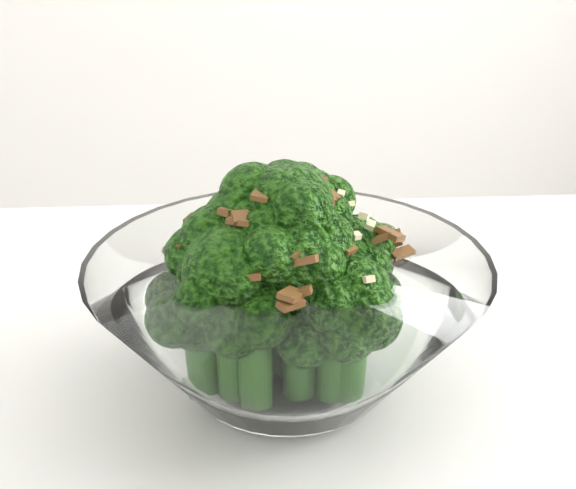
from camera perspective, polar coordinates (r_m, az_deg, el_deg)
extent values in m
cube|color=white|center=(0.51, 14.28, -15.95)|extent=(1.32, 1.00, 0.04)
cylinder|color=white|center=(0.53, 0.00, -9.75)|extent=(0.10, 0.10, 0.01)
cylinder|color=#285E18|center=(0.50, 0.00, -4.38)|extent=(0.02, 0.02, 0.10)
sphere|color=#266012|center=(0.47, 0.00, 2.25)|extent=(0.06, 0.06, 0.06)
cylinder|color=#285E18|center=(0.53, 1.21, -3.37)|extent=(0.02, 0.02, 0.09)
sphere|color=#266012|center=(0.50, 1.26, 2.44)|extent=(0.05, 0.05, 0.05)
cylinder|color=#285E18|center=(0.51, -2.78, -4.62)|extent=(0.02, 0.02, 0.08)
sphere|color=#266012|center=(0.48, -2.92, 1.21)|extent=(0.06, 0.06, 0.06)
cylinder|color=#285E18|center=(0.48, 0.81, -6.74)|extent=(0.02, 0.02, 0.08)
sphere|color=#266012|center=(0.45, 0.85, -0.99)|extent=(0.05, 0.05, 0.05)
cylinder|color=#285E18|center=(0.52, 4.27, -5.33)|extent=(0.02, 0.02, 0.07)
sphere|color=#266012|center=(0.50, 4.43, -0.82)|extent=(0.05, 0.05, 0.05)
cylinder|color=#285E18|center=(0.52, -4.73, -5.62)|extent=(0.02, 0.02, 0.06)
sphere|color=#266012|center=(0.50, -4.91, -1.24)|extent=(0.05, 0.05, 0.05)
cylinder|color=#285E18|center=(0.48, 4.41, -8.12)|extent=(0.02, 0.02, 0.06)
sphere|color=#266012|center=(0.46, 4.58, -3.79)|extent=(0.05, 0.05, 0.05)
cylinder|color=#285E18|center=(0.48, -2.34, -8.78)|extent=(0.02, 0.02, 0.06)
sphere|color=#266012|center=(0.46, -2.43, -4.59)|extent=(0.05, 0.05, 0.05)
cylinder|color=#285E18|center=(0.55, 4.28, -4.27)|extent=(0.02, 0.02, 0.05)
sphere|color=#266012|center=(0.54, 4.40, -1.01)|extent=(0.05, 0.05, 0.05)
cylinder|color=#285E18|center=(0.50, -6.10, -8.31)|extent=(0.02, 0.02, 0.05)
sphere|color=#266012|center=(0.48, -6.29, -4.85)|extent=(0.05, 0.05, 0.05)
cylinder|color=#285E18|center=(0.56, -0.69, -3.90)|extent=(0.02, 0.02, 0.05)
sphere|color=#266012|center=(0.54, -0.71, -0.54)|extent=(0.05, 0.05, 0.05)
cylinder|color=#285E18|center=(0.49, 3.25, -8.63)|extent=(0.02, 0.02, 0.05)
sphere|color=#266012|center=(0.47, 3.36, -4.89)|extent=(0.05, 0.05, 0.05)
cylinder|color=#285E18|center=(0.48, -3.96, -7.32)|extent=(0.02, 0.02, 0.07)
sphere|color=#266012|center=(0.46, -4.14, -1.98)|extent=(0.06, 0.06, 0.06)
cube|color=brown|center=(0.45, -6.62, -2.67)|extent=(0.02, 0.01, 0.01)
cube|color=brown|center=(0.42, 0.24, -3.58)|extent=(0.02, 0.02, 0.01)
cube|color=brown|center=(0.53, -4.14, 2.08)|extent=(0.01, 0.01, 0.01)
cube|color=brown|center=(0.46, 2.69, 2.89)|extent=(0.01, 0.02, 0.00)
cube|color=brown|center=(0.45, 2.39, 1.37)|extent=(0.01, 0.01, 0.01)
cube|color=brown|center=(0.48, 6.47, 0.45)|extent=(0.02, 0.01, 0.01)
cube|color=brown|center=(0.44, 2.68, -0.90)|extent=(0.02, 0.02, 0.01)
cube|color=brown|center=(0.45, 3.97, 0.07)|extent=(0.01, 0.02, 0.01)
cube|color=brown|center=(0.53, 1.66, 3.07)|extent=(0.02, 0.02, 0.01)
cube|color=brown|center=(0.48, 1.94, 4.46)|extent=(0.02, 0.01, 0.01)
cube|color=brown|center=(0.52, -0.14, 3.64)|extent=(0.02, 0.02, 0.01)
cube|color=brown|center=(0.47, -5.61, 1.01)|extent=(0.02, 0.01, 0.01)
cube|color=brown|center=(0.51, -6.57, 1.46)|extent=(0.02, 0.02, 0.01)
cube|color=brown|center=(0.49, -3.11, 3.91)|extent=(0.01, 0.02, 0.01)
cube|color=brown|center=(0.45, -3.42, 1.66)|extent=(0.02, 0.02, 0.00)
cube|color=brown|center=(0.43, -2.41, -2.10)|extent=(0.01, 0.02, 0.01)
cube|color=brown|center=(0.47, -6.47, 0.63)|extent=(0.01, 0.01, 0.01)
cube|color=brown|center=(0.54, 0.11, 2.65)|extent=(0.02, 0.01, 0.01)
cube|color=brown|center=(0.42, 0.21, -4.24)|extent=(0.02, 0.01, 0.01)
cube|color=brown|center=(0.51, -5.15, 2.51)|extent=(0.01, 0.01, 0.01)
cube|color=brown|center=(0.46, -1.78, 3.67)|extent=(0.02, 0.02, 0.01)
cube|color=brown|center=(0.47, -7.09, 0.15)|extent=(0.02, 0.01, 0.01)
cube|color=brown|center=(0.51, 0.95, 3.66)|extent=(0.02, 0.01, 0.01)
cube|color=brown|center=(0.50, 7.53, 0.41)|extent=(0.01, 0.02, 0.01)
cube|color=brown|center=(0.47, 2.75, 3.57)|extent=(0.01, 0.02, 0.01)
cube|color=brown|center=(0.43, 0.70, -3.47)|extent=(0.02, 0.01, 0.01)
cube|color=brown|center=(0.46, -0.47, 4.84)|extent=(0.02, 0.02, 0.01)
cube|color=brown|center=(0.48, -7.26, -0.24)|extent=(0.01, 0.02, 0.01)
cube|color=brown|center=(0.52, -2.96, 2.82)|extent=(0.01, 0.01, 0.01)
cube|color=brown|center=(0.50, 0.40, 4.36)|extent=(0.01, 0.02, 0.01)
cube|color=brown|center=(0.49, 1.47, 4.31)|extent=(0.02, 0.01, 0.01)
cube|color=brown|center=(0.48, -2.25, 4.19)|extent=(0.01, 0.02, 0.01)
cube|color=brown|center=(0.46, -0.02, 4.79)|extent=(0.02, 0.01, 0.00)
cube|color=brown|center=(0.47, -6.34, -0.27)|extent=(0.01, 0.02, 0.01)
cube|color=brown|center=(0.48, -6.97, 0.60)|extent=(0.02, 0.01, 0.01)
cube|color=brown|center=(0.47, -3.32, 2.85)|extent=(0.02, 0.02, 0.01)
cube|color=brown|center=(0.49, 8.12, -0.58)|extent=(0.02, 0.01, 0.01)
cube|color=brown|center=(0.48, 2.72, 3.85)|extent=(0.02, 0.02, 0.01)
cube|color=brown|center=(0.48, 7.29, 0.76)|extent=(0.02, 0.02, 0.01)
cube|color=brown|center=(0.45, -2.91, 1.93)|extent=(0.02, 0.01, 0.01)
cube|color=brown|center=(0.43, 0.64, -0.52)|extent=(0.02, 0.01, 0.01)
cube|color=brown|center=(0.43, 1.30, -1.12)|extent=(0.02, 0.02, 0.01)
cube|color=brown|center=(0.46, -4.21, 2.44)|extent=(0.02, 0.02, 0.01)
cube|color=brown|center=(0.48, -1.61, 4.98)|extent=(0.02, 0.02, 0.01)
cube|color=beige|center=(0.48, 5.87, 1.39)|extent=(0.01, 0.01, 0.01)
cube|color=beige|center=(0.51, -2.99, 3.76)|extent=(0.01, 0.01, 0.01)
cube|color=beige|center=(0.45, 4.89, 0.64)|extent=(0.01, 0.01, 0.00)
cube|color=beige|center=(0.44, -5.09, -1.72)|extent=(0.01, 0.01, 0.00)
cube|color=beige|center=(0.53, 1.92, 3.11)|extent=(0.01, 0.01, 0.01)
cube|color=beige|center=(0.49, 4.42, 2.90)|extent=(0.01, 0.01, 0.01)
cube|color=beige|center=(0.47, -3.94, 2.59)|extent=(0.01, 0.01, 0.00)
cube|color=beige|center=(0.51, -0.21, 4.29)|extent=(0.01, 0.01, 0.01)
cube|color=beige|center=(0.54, -2.13, 2.61)|extent=(0.01, 0.01, 0.01)
cube|color=beige|center=(0.51, -5.72, 1.78)|extent=(0.01, 0.01, 0.01)
cube|color=beige|center=(0.48, 3.78, 3.62)|extent=(0.01, 0.01, 0.01)
cube|color=beige|center=(0.44, 5.77, -2.47)|extent=(0.01, 0.01, 0.01)
cube|color=beige|center=(0.46, -4.03, 2.16)|extent=(0.01, 0.01, 0.01)
cube|color=beige|center=(0.49, -0.40, 4.91)|extent=(0.00, 0.01, 0.00)
cube|color=beige|center=(0.51, -4.45, 2.70)|extent=(0.01, 0.01, 0.01)
cube|color=beige|center=(0.51, 3.57, 2.93)|extent=(0.01, 0.01, 0.00)
cube|color=beige|center=(0.46, -3.85, 1.63)|extent=(0.01, 0.01, 0.01)
cube|color=beige|center=(0.47, 5.42, 2.00)|extent=(0.01, 0.01, 0.01)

